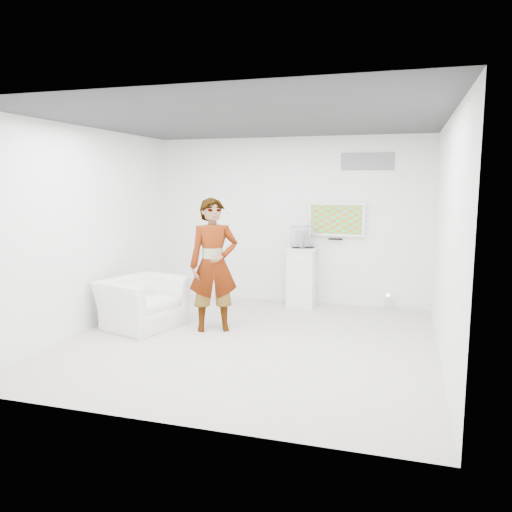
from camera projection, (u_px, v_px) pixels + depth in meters
name	position (u px, v px, depth m)	size (l,w,h in m)	color
room	(249.00, 234.00, 6.73)	(5.01, 5.01, 3.00)	beige
tv	(336.00, 219.00, 8.80)	(1.00, 0.08, 0.60)	silver
logo_decal	(367.00, 161.00, 8.55)	(0.90, 0.02, 0.30)	slate
person	(214.00, 265.00, 7.36)	(0.72, 0.47, 1.97)	white
armchair	(142.00, 303.00, 7.63)	(1.15, 1.00, 0.75)	white
pedestal	(301.00, 277.00, 8.86)	(0.52, 0.52, 1.06)	white
floor_uplight	(388.00, 302.00, 8.65)	(0.17, 0.17, 0.27)	white
vitrine	(302.00, 237.00, 8.76)	(0.36, 0.36, 0.36)	white
console	(302.00, 241.00, 8.77)	(0.05, 0.15, 0.20)	white
wii_remote	(229.00, 211.00, 7.43)	(0.04, 0.14, 0.04)	white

